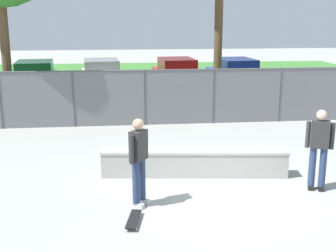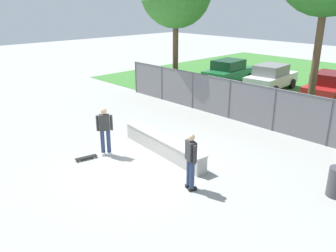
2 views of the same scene
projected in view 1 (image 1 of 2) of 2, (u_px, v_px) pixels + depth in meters
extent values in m
plane|color=#9E9E99|center=(215.00, 189.00, 10.10)|extent=(80.00, 80.00, 0.00)
cube|color=#3D7A33|center=(155.00, 81.00, 25.92)|extent=(28.95, 20.00, 0.02)
cube|color=#A8A59E|center=(194.00, 164.00, 10.84)|extent=(4.45, 0.94, 0.59)
cube|color=beige|center=(194.00, 151.00, 10.76)|extent=(4.50, 0.98, 0.06)
cube|color=beige|center=(143.00, 201.00, 9.29)|extent=(0.28, 0.24, 0.10)
cube|color=beige|center=(138.00, 205.00, 9.10)|extent=(0.28, 0.24, 0.10)
cylinder|color=navy|center=(142.00, 179.00, 9.18)|extent=(0.15, 0.15, 0.88)
cylinder|color=navy|center=(136.00, 182.00, 8.99)|extent=(0.15, 0.15, 0.88)
cube|color=#2D2D2D|center=(138.00, 145.00, 8.91)|extent=(0.40, 0.44, 0.60)
cylinder|color=#2D2D2D|center=(145.00, 143.00, 9.13)|extent=(0.10, 0.10, 0.58)
cylinder|color=#2D2D2D|center=(132.00, 150.00, 8.70)|extent=(0.10, 0.10, 0.58)
sphere|color=tan|center=(138.00, 124.00, 8.80)|extent=(0.22, 0.22, 0.22)
cube|color=black|center=(134.00, 219.00, 8.43)|extent=(0.35, 0.82, 0.02)
cube|color=#B2B2B7|center=(131.00, 226.00, 8.17)|extent=(0.15, 0.09, 0.02)
cube|color=#B2B2B7|center=(136.00, 213.00, 8.70)|extent=(0.15, 0.09, 0.02)
cylinder|color=silver|center=(127.00, 228.00, 8.19)|extent=(0.04, 0.06, 0.05)
cylinder|color=silver|center=(136.00, 228.00, 8.17)|extent=(0.04, 0.06, 0.05)
cylinder|color=silver|center=(132.00, 215.00, 8.71)|extent=(0.04, 0.06, 0.05)
cylinder|color=silver|center=(140.00, 215.00, 8.70)|extent=(0.04, 0.06, 0.05)
cylinder|color=#4C4C51|center=(0.00, 100.00, 15.11)|extent=(0.07, 0.07, 1.95)
cylinder|color=#4C4C51|center=(73.00, 99.00, 15.37)|extent=(0.07, 0.07, 1.95)
cylinder|color=#4C4C51|center=(144.00, 98.00, 15.63)|extent=(0.07, 0.07, 1.95)
cylinder|color=#4C4C51|center=(213.00, 96.00, 15.88)|extent=(0.07, 0.07, 1.95)
cylinder|color=#4C4C51|center=(279.00, 95.00, 16.14)|extent=(0.07, 0.07, 1.95)
cylinder|color=#4C4C51|center=(179.00, 70.00, 15.52)|extent=(16.95, 0.05, 0.05)
cube|color=slate|center=(179.00, 97.00, 15.75)|extent=(16.95, 0.01, 1.95)
cylinder|color=brown|center=(6.00, 59.00, 15.80)|extent=(0.32, 0.32, 4.48)
cylinder|color=brown|center=(218.00, 44.00, 17.60)|extent=(0.32, 0.32, 5.32)
cube|color=#1E6638|center=(36.00, 82.00, 21.28)|extent=(2.15, 4.34, 0.70)
cube|color=#10381E|center=(35.00, 68.00, 20.97)|extent=(1.77, 2.23, 0.64)
cylinder|color=black|center=(20.00, 86.00, 22.43)|extent=(0.27, 0.66, 0.64)
cylinder|color=black|center=(57.00, 84.00, 22.77)|extent=(0.27, 0.66, 0.64)
cylinder|color=black|center=(13.00, 95.00, 19.95)|extent=(0.27, 0.66, 0.64)
cylinder|color=black|center=(55.00, 93.00, 20.29)|extent=(0.27, 0.66, 0.64)
cube|color=silver|center=(102.00, 80.00, 22.00)|extent=(2.15, 4.34, 0.70)
cube|color=gray|center=(101.00, 66.00, 21.69)|extent=(1.77, 2.23, 0.64)
cylinder|color=black|center=(83.00, 83.00, 23.15)|extent=(0.27, 0.66, 0.64)
cylinder|color=black|center=(118.00, 82.00, 23.49)|extent=(0.27, 0.66, 0.64)
cylinder|color=black|center=(84.00, 92.00, 20.68)|extent=(0.27, 0.66, 0.64)
cylinder|color=black|center=(123.00, 90.00, 21.01)|extent=(0.27, 0.66, 0.64)
cube|color=#B21E1E|center=(176.00, 78.00, 22.52)|extent=(2.15, 4.34, 0.70)
cube|color=#621010|center=(177.00, 65.00, 22.21)|extent=(1.77, 2.23, 0.64)
cylinder|color=black|center=(154.00, 82.00, 23.68)|extent=(0.27, 0.66, 0.64)
cylinder|color=black|center=(188.00, 81.00, 24.01)|extent=(0.27, 0.66, 0.64)
cylinder|color=black|center=(163.00, 90.00, 21.20)|extent=(0.27, 0.66, 0.64)
cylinder|color=black|center=(200.00, 89.00, 21.53)|extent=(0.27, 0.66, 0.64)
cube|color=#233D9E|center=(235.00, 78.00, 22.41)|extent=(2.15, 4.34, 0.70)
cube|color=navy|center=(236.00, 65.00, 22.10)|extent=(1.77, 2.23, 0.64)
cylinder|color=black|center=(210.00, 82.00, 23.56)|extent=(0.27, 0.66, 0.64)
cylinder|color=black|center=(242.00, 81.00, 23.90)|extent=(0.27, 0.66, 0.64)
cylinder|color=black|center=(225.00, 90.00, 21.09)|extent=(0.27, 0.66, 0.64)
cylinder|color=black|center=(262.00, 89.00, 21.42)|extent=(0.27, 0.66, 0.64)
cube|color=black|center=(310.00, 187.00, 10.07)|extent=(0.20, 0.28, 0.10)
cube|color=black|center=(321.00, 188.00, 10.02)|extent=(0.20, 0.28, 0.10)
cylinder|color=navy|center=(312.00, 166.00, 9.93)|extent=(0.15, 0.15, 0.88)
cylinder|color=navy|center=(323.00, 167.00, 9.87)|extent=(0.15, 0.15, 0.88)
cube|color=#2D2D2D|center=(320.00, 134.00, 9.72)|extent=(0.43, 0.34, 0.60)
cylinder|color=#2D2D2D|center=(308.00, 134.00, 9.79)|extent=(0.10, 0.10, 0.58)
cylinder|color=#2D2D2D|center=(332.00, 136.00, 9.66)|extent=(0.10, 0.10, 0.58)
sphere|color=beige|center=(322.00, 115.00, 9.61)|extent=(0.22, 0.22, 0.22)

